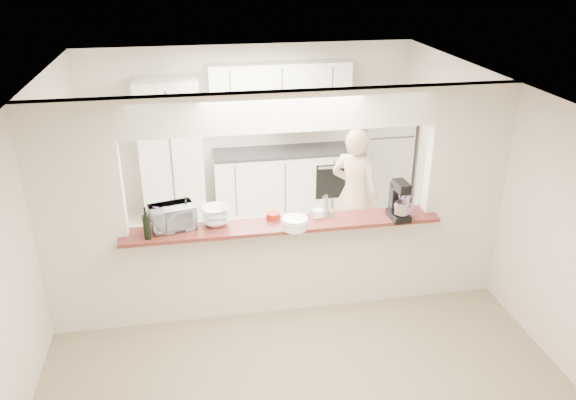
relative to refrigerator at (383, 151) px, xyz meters
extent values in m
plane|color=gray|center=(-2.05, -2.65, -0.85)|extent=(6.00, 6.00, 0.00)
cube|color=beige|center=(-2.05, -1.10, -0.84)|extent=(5.00, 2.90, 0.01)
cube|color=silver|center=(-4.10, -2.65, 0.40)|extent=(0.90, 0.15, 2.50)
cube|color=silver|center=(0.00, -2.65, 0.40)|extent=(0.90, 0.15, 2.50)
cube|color=silver|center=(-2.05, -2.65, 1.45)|extent=(3.20, 0.15, 0.40)
cube|color=silver|center=(-2.05, -2.65, -0.32)|extent=(3.20, 0.15, 1.05)
cube|color=maroon|center=(-2.05, -2.70, 0.22)|extent=(3.40, 0.38, 0.04)
cube|color=white|center=(-3.25, 0.05, 0.20)|extent=(0.90, 0.60, 2.10)
cube|color=white|center=(-1.60, 0.05, -0.40)|extent=(2.10, 0.60, 0.90)
cube|color=#2E2E31|center=(-1.60, 0.05, 0.07)|extent=(2.10, 0.62, 0.04)
cube|color=white|center=(-1.60, 0.18, 1.02)|extent=(2.10, 0.35, 0.75)
cube|color=black|center=(-1.35, 0.07, 0.59)|extent=(0.75, 0.45, 0.12)
cube|color=black|center=(-0.85, -0.25, -0.35)|extent=(0.55, 0.02, 0.55)
cube|color=#A7A6AB|center=(0.00, 0.00, 0.00)|extent=(0.75, 0.70, 1.70)
imported|color=#E277CE|center=(-3.35, -2.60, 0.39)|extent=(0.29, 0.25, 0.31)
cylinder|color=black|center=(-3.45, -2.80, 0.37)|extent=(0.07, 0.07, 0.26)
cylinder|color=black|center=(-3.45, -2.80, 0.55)|extent=(0.02, 0.02, 0.09)
cylinder|color=black|center=(-3.05, -2.58, 0.36)|extent=(0.07, 0.07, 0.25)
cylinder|color=black|center=(-3.05, -2.58, 0.53)|extent=(0.02, 0.02, 0.08)
imported|color=#A4A5A9|center=(-3.20, -2.60, 0.37)|extent=(0.51, 0.41, 0.25)
imported|color=white|center=(-2.75, -2.60, 0.34)|extent=(0.32, 0.32, 0.20)
cylinder|color=white|center=(-1.95, -2.84, 0.30)|extent=(0.25, 0.25, 0.11)
cylinder|color=white|center=(-1.95, -2.84, 0.36)|extent=(0.26, 0.26, 0.01)
cylinder|color=white|center=(-1.95, -2.84, 0.28)|extent=(0.26, 0.26, 0.09)
cylinder|color=white|center=(-1.95, -2.84, 0.33)|extent=(0.27, 0.27, 0.01)
cylinder|color=maroon|center=(-2.14, -2.57, 0.28)|extent=(0.15, 0.15, 0.07)
cylinder|color=#C5B28B|center=(-1.65, -2.57, 0.27)|extent=(0.13, 0.13, 0.06)
cube|color=silver|center=(-1.60, -2.60, 0.25)|extent=(0.26, 0.16, 0.02)
cube|color=white|center=(-1.60, -2.60, 0.29)|extent=(0.11, 0.11, 0.06)
cube|color=black|center=(-0.80, -2.80, 0.28)|extent=(0.20, 0.30, 0.07)
cube|color=black|center=(-0.81, -2.70, 0.47)|extent=(0.13, 0.11, 0.31)
cube|color=black|center=(-0.80, -2.81, 0.62)|extent=(0.14, 0.25, 0.10)
cylinder|color=#B7B7BC|center=(-0.80, -2.86, 0.39)|extent=(0.14, 0.14, 0.13)
imported|color=#C871D2|center=(-0.75, -2.80, 0.43)|extent=(0.27, 0.27, 0.39)
imported|color=#D3AB89|center=(-0.93, -1.62, 0.02)|extent=(0.76, 0.72, 1.75)
camera|label=1|loc=(-2.94, -7.97, 2.91)|focal=35.00mm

